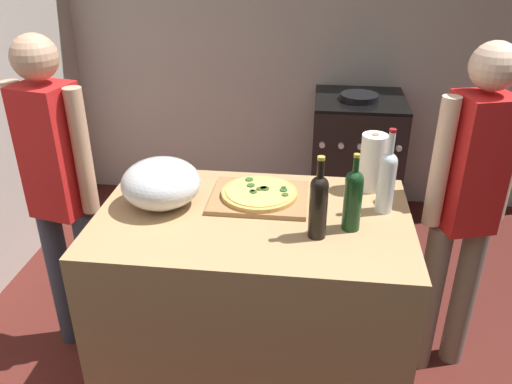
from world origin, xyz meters
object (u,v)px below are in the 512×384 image
object	(u,v)px
wine_bottle_clear	(353,197)
person_in_red	(466,202)
mixing_bowl	(161,183)
person_in_stripes	(60,188)
wine_bottle_green	(318,203)
stove	(355,162)
paper_towel_roll	(373,162)
wine_bottle_amber	(387,179)
pizza	(259,193)

from	to	relation	value
wine_bottle_clear	person_in_red	xyz separation A→B (m)	(0.51, 0.33, -0.16)
mixing_bowl	person_in_stripes	distance (m)	0.56
wine_bottle_green	person_in_stripes	size ratio (longest dim) A/B	0.20
stove	person_in_red	xyz separation A→B (m)	(0.37, -1.36, 0.43)
paper_towel_roll	stove	distance (m)	1.47
paper_towel_roll	person_in_stripes	xyz separation A→B (m)	(-1.37, -0.10, -0.15)
mixing_bowl	wine_bottle_amber	bearing A→B (deg)	3.43
mixing_bowl	person_in_red	xyz separation A→B (m)	(1.26, 0.23, -0.13)
pizza	wine_bottle_amber	world-z (taller)	wine_bottle_amber
paper_towel_roll	person_in_stripes	distance (m)	1.39
paper_towel_roll	person_in_stripes	world-z (taller)	person_in_stripes
paper_towel_roll	person_in_red	distance (m)	0.44
wine_bottle_amber	person_in_stripes	world-z (taller)	person_in_stripes
wine_bottle_green	pizza	bearing A→B (deg)	132.98
pizza	wine_bottle_amber	distance (m)	0.52
wine_bottle_clear	stove	xyz separation A→B (m)	(0.14, 1.69, -0.60)
paper_towel_roll	stove	xyz separation A→B (m)	(0.04, 1.34, -0.59)
wine_bottle_amber	stove	distance (m)	1.65
paper_towel_roll	wine_bottle_amber	distance (m)	0.20
person_in_red	wine_bottle_green	bearing A→B (deg)	-147.56
mixing_bowl	person_in_red	bearing A→B (deg)	10.41
mixing_bowl	wine_bottle_amber	distance (m)	0.89
mixing_bowl	stove	size ratio (longest dim) A/B	0.33
pizza	wine_bottle_amber	size ratio (longest dim) A/B	0.91
mixing_bowl	person_in_stripes	bearing A→B (deg)	164.08
mixing_bowl	wine_bottle_green	size ratio (longest dim) A/B	1.00
pizza	stove	distance (m)	1.66
person_in_red	stove	bearing A→B (deg)	105.19
wine_bottle_amber	person_in_red	distance (m)	0.45
wine_bottle_clear	stove	distance (m)	1.80
person_in_stripes	person_in_red	world-z (taller)	person_in_stripes
paper_towel_roll	stove	world-z (taller)	paper_towel_roll
pizza	wine_bottle_amber	xyz separation A→B (m)	(0.50, -0.04, 0.11)
wine_bottle_green	person_in_red	size ratio (longest dim) A/B	0.20
paper_towel_roll	wine_bottle_green	distance (m)	0.47
wine_bottle_amber	stove	bearing A→B (deg)	89.98
wine_bottle_clear	person_in_stripes	bearing A→B (deg)	169.00
stove	mixing_bowl	bearing A→B (deg)	-119.23
mixing_bowl	wine_bottle_amber	world-z (taller)	wine_bottle_amber
wine_bottle_clear	person_in_red	bearing A→B (deg)	33.17
wine_bottle_clear	person_in_red	distance (m)	0.63
mixing_bowl	stove	distance (m)	1.91
wine_bottle_amber	wine_bottle_green	size ratio (longest dim) A/B	1.09
person_in_stripes	mixing_bowl	bearing A→B (deg)	-15.92
person_in_stripes	pizza	bearing A→B (deg)	-3.77
pizza	wine_bottle_green	world-z (taller)	wine_bottle_green
mixing_bowl	wine_bottle_green	xyz separation A→B (m)	(0.63, -0.17, 0.04)
wine_bottle_clear	wine_bottle_amber	bearing A→B (deg)	48.34
mixing_bowl	paper_towel_roll	distance (m)	0.89
wine_bottle_amber	wine_bottle_green	distance (m)	0.34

